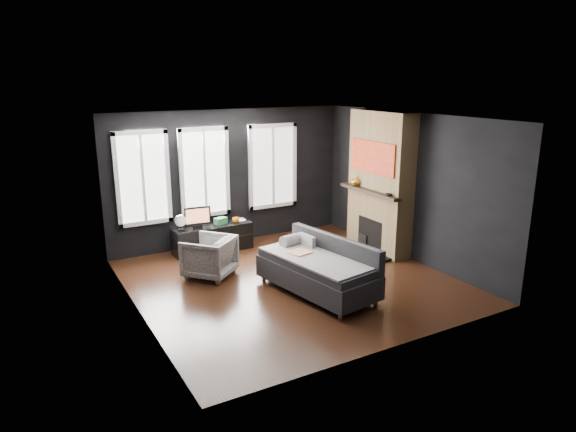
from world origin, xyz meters
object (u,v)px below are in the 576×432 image
monitor (197,216)px  media_console (213,238)px  mantel_vase (356,181)px  sofa (317,267)px  armchair (209,255)px  book (237,215)px  mug (236,219)px

monitor → media_console: bearing=7.6°
media_console → mantel_vase: bearing=-23.7°
sofa → mantel_vase: mantel_vase is taller
sofa → armchair: sofa is taller
armchair → monitor: monitor is taller
monitor → mantel_vase: (2.91, -1.04, 0.57)m
armchair → book: bearing=-171.3°
monitor → mantel_vase: 3.15m
monitor → book: 0.85m
book → mantel_vase: mantel_vase is taller
sofa → monitor: 2.87m
sofa → book: 2.75m
media_console → monitor: size_ratio=2.99×
armchair → media_console: size_ratio=0.50×
armchair → monitor: size_ratio=1.50×
armchair → monitor: bearing=-142.0°
sofa → mantel_vase: 2.67m
monitor → mug: size_ratio=3.94×
sofa → monitor: size_ratio=3.90×
mug → mantel_vase: (2.15, -0.99, 0.73)m
armchair → book: size_ratio=3.49×
armchair → monitor: 1.27m
media_console → mantel_vase: size_ratio=7.75×
mug → book: (0.08, 0.12, 0.05)m
armchair → mug: (1.00, 1.14, 0.21)m
sofa → book: (-0.15, 2.74, 0.21)m
armchair → mug: bearing=-172.1°
media_console → book: size_ratio=6.95×
media_console → sofa: bearing=-77.2°
sofa → mug: 2.63m
mug → mantel_vase: mantel_vase is taller
media_console → monitor: monitor is taller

